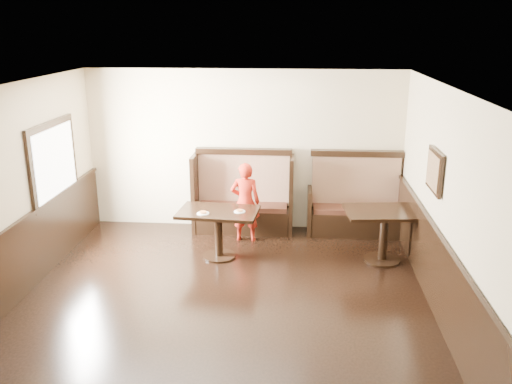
# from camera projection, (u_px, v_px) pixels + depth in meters

# --- Properties ---
(ground) EXTENTS (7.00, 7.00, 0.00)m
(ground) POSITION_uv_depth(u_px,v_px,m) (216.00, 328.00, 6.55)
(ground) COLOR black
(ground) RESTS_ON ground
(room_shell) EXTENTS (7.00, 7.00, 7.00)m
(room_shell) POSITION_uv_depth(u_px,v_px,m) (194.00, 266.00, 6.65)
(room_shell) COLOR #BFB18B
(room_shell) RESTS_ON ground
(booth_main) EXTENTS (1.75, 0.72, 1.45)m
(booth_main) POSITION_uv_depth(u_px,v_px,m) (243.00, 201.00, 9.54)
(booth_main) COLOR black
(booth_main) RESTS_ON ground
(booth_neighbor) EXTENTS (1.65, 0.72, 1.45)m
(booth_neighbor) POSITION_uv_depth(u_px,v_px,m) (355.00, 207.00, 9.40)
(booth_neighbor) COLOR black
(booth_neighbor) RESTS_ON ground
(table_main) EXTENTS (1.27, 0.86, 0.77)m
(table_main) POSITION_uv_depth(u_px,v_px,m) (218.00, 222.00, 8.38)
(table_main) COLOR black
(table_main) RESTS_ON ground
(table_neighbor) EXTENTS (1.26, 0.90, 0.83)m
(table_neighbor) POSITION_uv_depth(u_px,v_px,m) (384.00, 223.00, 8.23)
(table_neighbor) COLOR black
(table_neighbor) RESTS_ON ground
(child) EXTENTS (0.49, 0.33, 1.35)m
(child) POSITION_uv_depth(u_px,v_px,m) (245.00, 202.00, 9.02)
(child) COLOR #A82012
(child) RESTS_ON ground
(pizza_plate_left) EXTENTS (0.19, 0.19, 0.03)m
(pizza_plate_left) POSITION_uv_depth(u_px,v_px,m) (203.00, 213.00, 8.18)
(pizza_plate_left) COLOR white
(pizza_plate_left) RESTS_ON table_main
(pizza_plate_right) EXTENTS (0.18, 0.18, 0.03)m
(pizza_plate_right) POSITION_uv_depth(u_px,v_px,m) (240.00, 211.00, 8.27)
(pizza_plate_right) COLOR white
(pizza_plate_right) RESTS_ON table_main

